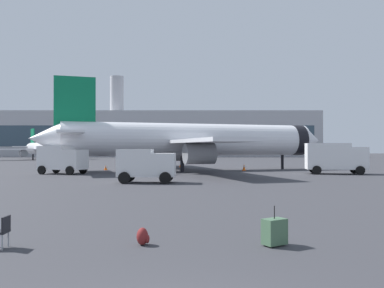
# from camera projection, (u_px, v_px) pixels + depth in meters

# --- Properties ---
(airplane_at_gate) EXTENTS (35.02, 31.97, 10.50)m
(airplane_at_gate) POSITION_uv_depth(u_px,v_px,m) (193.00, 140.00, 48.23)
(airplane_at_gate) COLOR white
(airplane_at_gate) RESTS_ON ground
(airplane_taxiing) EXTENTS (20.89, 22.58, 7.50)m
(airplane_taxiing) POSITION_uv_depth(u_px,v_px,m) (44.00, 148.00, 92.78)
(airplane_taxiing) COLOR white
(airplane_taxiing) RESTS_ON ground
(service_truck) EXTENTS (5.25, 3.75, 2.90)m
(service_truck) POSITION_uv_depth(u_px,v_px,m) (64.00, 159.00, 42.01)
(service_truck) COLOR white
(service_truck) RESTS_ON ground
(fuel_truck) EXTENTS (6.29, 3.44, 3.20)m
(fuel_truck) POSITION_uv_depth(u_px,v_px,m) (337.00, 157.00, 42.07)
(fuel_truck) COLOR white
(fuel_truck) RESTS_ON ground
(cargo_van) EXTENTS (4.46, 2.44, 2.60)m
(cargo_van) POSITION_uv_depth(u_px,v_px,m) (148.00, 164.00, 31.44)
(cargo_van) COLOR white
(cargo_van) RESTS_ON ground
(safety_cone_near) EXTENTS (0.44, 0.44, 0.59)m
(safety_cone_near) POSITION_uv_depth(u_px,v_px,m) (108.00, 168.00, 49.73)
(safety_cone_near) COLOR #F2590C
(safety_cone_near) RESTS_ON ground
(safety_cone_mid) EXTENTS (0.44, 0.44, 0.82)m
(safety_cone_mid) POSITION_uv_depth(u_px,v_px,m) (246.00, 167.00, 48.39)
(safety_cone_mid) COLOR #F2590C
(safety_cone_mid) RESTS_ON ground
(safety_cone_far) EXTENTS (0.44, 0.44, 0.72)m
(safety_cone_far) POSITION_uv_depth(u_px,v_px,m) (183.00, 165.00, 57.01)
(safety_cone_far) COLOR #F2590C
(safety_cone_far) RESTS_ON ground
(rolling_suitcase) EXTENTS (0.75, 0.68, 1.10)m
(rolling_suitcase) POSITION_uv_depth(u_px,v_px,m) (276.00, 232.00, 11.16)
(rolling_suitcase) COLOR #476B4C
(rolling_suitcase) RESTS_ON ground
(traveller_backpack) EXTENTS (0.36, 0.40, 0.48)m
(traveller_backpack) POSITION_uv_depth(u_px,v_px,m) (145.00, 237.00, 11.25)
(traveller_backpack) COLOR maroon
(traveller_backpack) RESTS_ON ground
(gate_chair) EXTENTS (0.49, 0.49, 0.86)m
(gate_chair) POSITION_uv_depth(u_px,v_px,m) (3.00, 230.00, 10.89)
(gate_chair) COLOR black
(gate_chair) RESTS_ON ground
(terminal_building) EXTENTS (108.70, 18.80, 26.23)m
(terminal_building) POSITION_uv_depth(u_px,v_px,m) (150.00, 134.00, 133.29)
(terminal_building) COLOR #B2B2B7
(terminal_building) RESTS_ON ground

